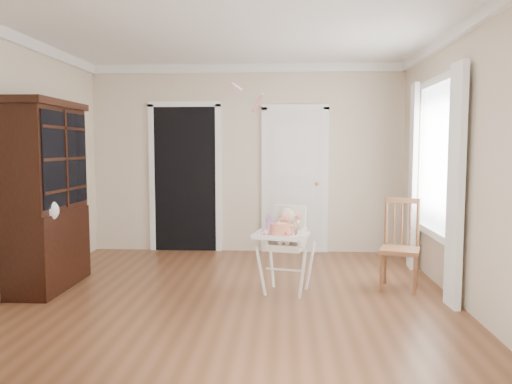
# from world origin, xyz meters

# --- Properties ---
(floor) EXTENTS (5.00, 5.00, 0.00)m
(floor) POSITION_xyz_m (0.00, 0.00, 0.00)
(floor) COLOR brown
(floor) RESTS_ON ground
(ceiling) EXTENTS (5.00, 5.00, 0.00)m
(ceiling) POSITION_xyz_m (0.00, 0.00, 2.70)
(ceiling) COLOR white
(ceiling) RESTS_ON wall_back
(wall_back) EXTENTS (4.50, 0.00, 4.50)m
(wall_back) POSITION_xyz_m (0.00, 2.50, 1.35)
(wall_back) COLOR beige
(wall_back) RESTS_ON floor
(wall_right) EXTENTS (0.00, 5.00, 5.00)m
(wall_right) POSITION_xyz_m (2.25, 0.00, 1.35)
(wall_right) COLOR beige
(wall_right) RESTS_ON floor
(crown_molding) EXTENTS (4.50, 5.00, 0.12)m
(crown_molding) POSITION_xyz_m (0.00, 0.00, 2.64)
(crown_molding) COLOR white
(crown_molding) RESTS_ON ceiling
(doorway) EXTENTS (1.06, 0.05, 2.22)m
(doorway) POSITION_xyz_m (-0.90, 2.48, 1.11)
(doorway) COLOR black
(doorway) RESTS_ON wall_back
(closet_door) EXTENTS (0.96, 0.09, 2.13)m
(closet_door) POSITION_xyz_m (0.70, 2.48, 1.02)
(closet_door) COLOR white
(closet_door) RESTS_ON wall_back
(window_right) EXTENTS (0.13, 1.84, 2.30)m
(window_right) POSITION_xyz_m (2.18, 0.80, 1.29)
(window_right) COLOR white
(window_right) RESTS_ON wall_right
(high_chair) EXTENTS (0.66, 0.76, 0.93)m
(high_chair) POSITION_xyz_m (0.57, 0.39, 0.57)
(high_chair) COLOR white
(high_chair) RESTS_ON floor
(baby) EXTENTS (0.25, 0.23, 0.39)m
(baby) POSITION_xyz_m (0.58, 0.42, 0.70)
(baby) COLOR beige
(baby) RESTS_ON high_chair
(cake) EXTENTS (0.26, 0.26, 0.12)m
(cake) POSITION_xyz_m (0.51, 0.20, 0.70)
(cake) COLOR silver
(cake) RESTS_ON high_chair
(sippy_cup) EXTENTS (0.08, 0.08, 0.19)m
(sippy_cup) POSITION_xyz_m (0.40, 0.36, 0.72)
(sippy_cup) COLOR pink
(sippy_cup) RESTS_ON high_chair
(china_cabinet) EXTENTS (0.53, 1.19, 2.01)m
(china_cabinet) POSITION_xyz_m (-1.99, 0.44, 1.01)
(china_cabinet) COLOR black
(china_cabinet) RESTS_ON floor
(dining_chair) EXTENTS (0.50, 0.50, 0.97)m
(dining_chair) POSITION_xyz_m (1.79, 0.62, 0.45)
(dining_chair) COLOR brown
(dining_chair) RESTS_ON floor
(streamer) EXTENTS (0.18, 0.47, 0.15)m
(streamer) POSITION_xyz_m (0.00, 0.99, 2.20)
(streamer) COLOR pink
(streamer) RESTS_ON ceiling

